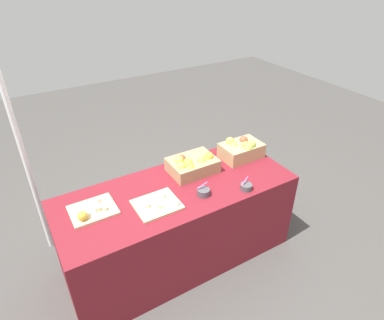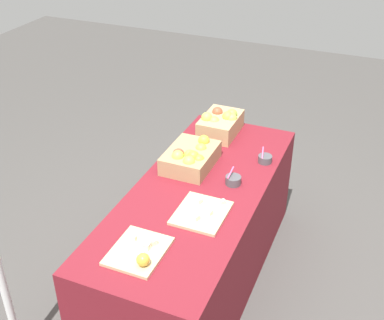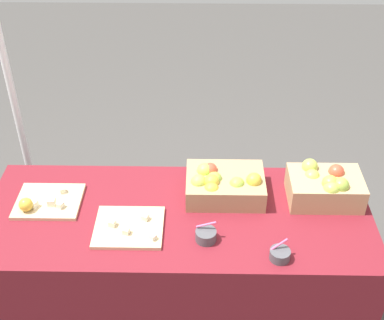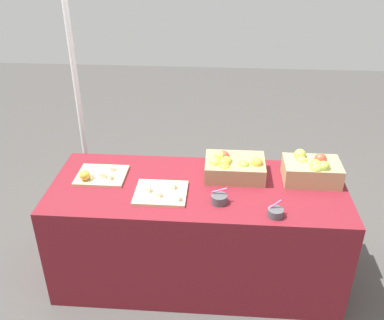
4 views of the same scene
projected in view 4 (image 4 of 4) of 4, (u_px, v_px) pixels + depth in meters
The scene contains 9 objects.
ground_plane at pixel (197, 272), 3.10m from camera, with size 10.00×10.00×0.00m, color #474442.
table at pixel (198, 232), 2.92m from camera, with size 1.90×0.76×0.74m, color maroon.
apple_crate_left at pixel (312, 170), 2.76m from camera, with size 0.36×0.25×0.18m.
apple_crate_middle at pixel (234, 167), 2.82m from camera, with size 0.39×0.29×0.16m.
cutting_board_front at pixel (161, 193), 2.65m from camera, with size 0.32×0.28×0.05m.
cutting_board_back at pixel (99, 175), 2.82m from camera, with size 0.32×0.27×0.09m.
sample_bowl_near at pixel (275, 212), 2.45m from camera, with size 0.09×0.09×0.10m.
sample_bowl_mid at pixel (219, 199), 2.56m from camera, with size 0.10×0.10×0.10m.
tent_pole at pixel (77, 88), 3.23m from camera, with size 0.04×0.04×2.24m, color white.
Camera 4 is at (0.13, -2.31, 2.22)m, focal length 39.95 mm.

